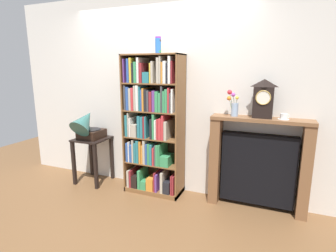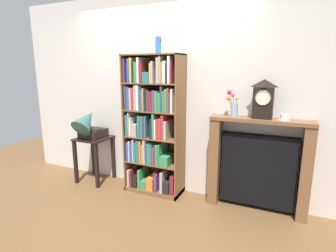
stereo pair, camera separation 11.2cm
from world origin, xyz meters
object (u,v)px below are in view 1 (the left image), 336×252
at_px(cup_stack, 158,45).
at_px(gramophone, 87,125).
at_px(bookshelf, 152,127).
at_px(side_table_left, 93,150).
at_px(fireplace_mantel, 258,165).
at_px(teacup_with_saucer, 284,117).
at_px(flower_vase, 234,105).
at_px(mantel_clock, 263,99).

distance_m(cup_stack, gramophone, 1.52).
bearing_deg(bookshelf, side_table_left, -177.71).
xyz_separation_m(fireplace_mantel, teacup_with_saucer, (0.24, -0.02, 0.61)).
relative_size(gramophone, teacup_with_saucer, 3.99).
distance_m(fireplace_mantel, teacup_with_saucer, 0.65).
xyz_separation_m(bookshelf, fireplace_mantel, (1.36, 0.09, -0.37)).
xyz_separation_m(bookshelf, teacup_with_saucer, (1.60, 0.07, 0.24)).
relative_size(side_table_left, flower_vase, 2.17).
distance_m(side_table_left, mantel_clock, 2.49).
bearing_deg(bookshelf, teacup_with_saucer, 2.41).
height_order(bookshelf, side_table_left, bookshelf).
bearing_deg(cup_stack, side_table_left, -176.81).
distance_m(bookshelf, cup_stack, 1.05).
bearing_deg(gramophone, cup_stack, 7.88).
relative_size(mantel_clock, flower_vase, 1.41).
xyz_separation_m(bookshelf, side_table_left, (-0.97, -0.04, -0.43)).
xyz_separation_m(bookshelf, mantel_clock, (1.37, 0.06, 0.43)).
height_order(cup_stack, side_table_left, cup_stack).
distance_m(fireplace_mantel, flower_vase, 0.78).
relative_size(bookshelf, gramophone, 3.65).
bearing_deg(teacup_with_saucer, gramophone, -175.69).
height_order(bookshelf, teacup_with_saucer, bookshelf).
distance_m(bookshelf, fireplace_mantel, 1.41).
xyz_separation_m(cup_stack, mantel_clock, (1.28, 0.04, -0.62)).
bearing_deg(gramophone, teacup_with_saucer, 4.31).
relative_size(fireplace_mantel, teacup_with_saucer, 8.90).
bearing_deg(side_table_left, cup_stack, 3.19).
bearing_deg(cup_stack, teacup_with_saucer, 1.79).
relative_size(fireplace_mantel, flower_vase, 3.64).
distance_m(side_table_left, flower_vase, 2.16).
xyz_separation_m(side_table_left, fireplace_mantel, (2.33, 0.13, 0.06)).
bearing_deg(side_table_left, mantel_clock, 2.53).
bearing_deg(side_table_left, fireplace_mantel, 3.13).
bearing_deg(flower_vase, gramophone, -174.87).
distance_m(side_table_left, fireplace_mantel, 2.34).
xyz_separation_m(bookshelf, flower_vase, (1.04, 0.05, 0.34)).
bearing_deg(mantel_clock, fireplace_mantel, 106.16).
distance_m(cup_stack, fireplace_mantel, 1.90).
xyz_separation_m(mantel_clock, flower_vase, (-0.33, -0.01, -0.09)).
bearing_deg(cup_stack, mantel_clock, 1.99).
height_order(side_table_left, mantel_clock, mantel_clock).
bearing_deg(gramophone, bookshelf, 7.42).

